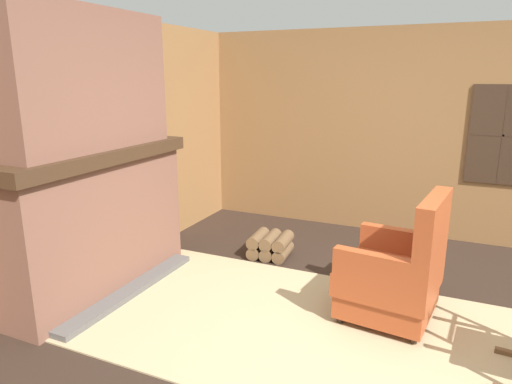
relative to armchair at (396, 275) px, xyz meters
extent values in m
plane|color=#2D2119|center=(-0.04, -0.52, -0.36)|extent=(14.00, 14.00, 0.00)
cube|color=olive|center=(-2.65, -0.52, 0.82)|extent=(0.06, 5.76, 2.35)
cube|color=olive|center=(-0.04, 2.09, 0.82)|extent=(5.76, 0.06, 2.35)
cube|color=#382619|center=(0.74, 2.05, 0.86)|extent=(0.66, 0.02, 1.04)
cube|color=silver|center=(0.74, 2.06, 0.86)|extent=(0.62, 0.01, 1.00)
cube|color=#382619|center=(0.74, 2.05, 0.86)|extent=(0.02, 0.02, 1.00)
cube|color=#382619|center=(0.74, 2.05, 0.86)|extent=(0.62, 0.02, 0.02)
cube|color=brown|center=(-2.40, -0.52, 0.21)|extent=(0.43, 1.77, 1.13)
cube|color=black|center=(-2.22, -0.52, 0.08)|extent=(0.08, 0.92, 0.63)
cube|color=#565451|center=(-2.10, -0.52, -0.33)|extent=(0.16, 1.60, 0.06)
cube|color=#3D2819|center=(-2.40, -0.52, 0.83)|extent=(0.53, 1.87, 0.11)
cube|color=brown|center=(-2.40, -0.52, 1.43)|extent=(0.38, 1.56, 1.09)
cube|color=tan|center=(-0.47, -0.42, -0.35)|extent=(3.60, 1.87, 0.01)
cube|color=#A84723|center=(-0.05, 0.01, -0.18)|extent=(0.72, 0.75, 0.24)
cube|color=#A84723|center=(-0.05, 0.01, -0.03)|extent=(0.76, 0.79, 0.18)
cube|color=#A84723|center=(0.23, -0.03, 0.35)|extent=(0.20, 0.73, 0.58)
cube|color=#A84723|center=(-0.11, -0.30, 0.16)|extent=(0.62, 0.16, 0.20)
cube|color=#A84723|center=(-0.03, 0.32, 0.16)|extent=(0.62, 0.16, 0.20)
cylinder|color=#332319|center=(-0.35, -0.25, -0.33)|extent=(0.06, 0.06, 0.06)
cylinder|color=#332319|center=(-0.29, 0.32, -0.33)|extent=(0.06, 0.06, 0.06)
cylinder|color=#332319|center=(0.18, -0.31, -0.33)|extent=(0.06, 0.06, 0.06)
cylinder|color=#332319|center=(0.25, 0.26, -0.33)|extent=(0.06, 0.06, 0.06)
cylinder|color=brown|center=(-1.47, 0.74, -0.29)|extent=(0.16, 0.39, 0.13)
cylinder|color=brown|center=(-1.34, 0.75, -0.29)|extent=(0.16, 0.39, 0.13)
cylinder|color=brown|center=(-1.20, 0.76, -0.29)|extent=(0.16, 0.39, 0.13)
cylinder|color=brown|center=(-1.47, 0.74, -0.18)|extent=(0.16, 0.39, 0.13)
cylinder|color=brown|center=(-1.34, 0.75, -0.18)|extent=(0.16, 0.39, 0.13)
cylinder|color=brown|center=(-1.20, 0.76, -0.18)|extent=(0.16, 0.39, 0.13)
ellipsoid|color=#47708E|center=(-2.44, -1.14, 0.94)|extent=(0.11, 0.11, 0.11)
cylinder|color=white|center=(-2.44, -1.14, 1.09)|extent=(0.06, 0.06, 0.20)
cube|color=gray|center=(-2.44, -0.28, 0.94)|extent=(0.12, 0.26, 0.12)
cube|color=silver|center=(-2.38, -0.28, 0.94)|extent=(0.01, 0.04, 0.02)
camera|label=1|loc=(0.34, -3.33, 1.46)|focal=32.00mm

